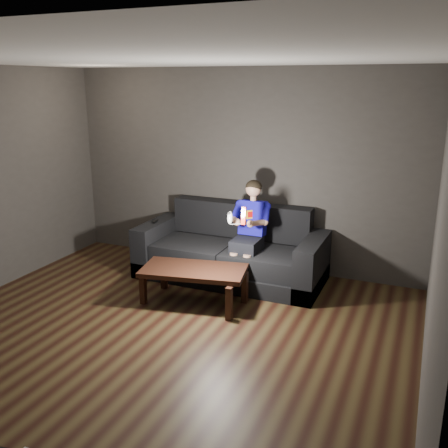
% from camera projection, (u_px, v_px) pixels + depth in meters
% --- Properties ---
extents(floor, '(5.00, 5.00, 0.00)m').
position_uv_depth(floor, '(149.00, 344.00, 4.93)').
color(floor, black).
rests_on(floor, ground).
extents(back_wall, '(5.00, 0.04, 2.70)m').
position_uv_depth(back_wall, '(241.00, 170.00, 6.78)').
color(back_wall, '#383431').
rests_on(back_wall, ground).
extents(right_wall, '(0.04, 5.00, 2.70)m').
position_uv_depth(right_wall, '(438.00, 246.00, 3.63)').
color(right_wall, '#383431').
rests_on(right_wall, ground).
extents(ceiling, '(5.00, 5.00, 0.02)m').
position_uv_depth(ceiling, '(136.00, 57.00, 4.19)').
color(ceiling, silver).
rests_on(ceiling, back_wall).
extents(sofa, '(2.42, 1.04, 0.93)m').
position_uv_depth(sofa, '(231.00, 255.00, 6.56)').
color(sofa, black).
rests_on(sofa, floor).
extents(child, '(0.49, 0.60, 1.21)m').
position_uv_depth(child, '(250.00, 223.00, 6.27)').
color(child, black).
rests_on(child, sofa).
extents(wii_remote_red, '(0.06, 0.08, 0.21)m').
position_uv_depth(wii_remote_red, '(244.00, 216.00, 5.76)').
color(wii_remote_red, red).
rests_on(wii_remote_red, child).
extents(nunchuk_white, '(0.09, 0.11, 0.16)m').
position_uv_depth(nunchuk_white, '(230.00, 218.00, 5.84)').
color(nunchuk_white, silver).
rests_on(nunchuk_white, child).
extents(wii_remote_black, '(0.07, 0.15, 0.03)m').
position_uv_depth(wii_remote_black, '(155.00, 221.00, 6.79)').
color(wii_remote_black, black).
rests_on(wii_remote_black, sofa).
extents(coffee_table, '(1.28, 0.81, 0.43)m').
position_uv_depth(coffee_table, '(194.00, 273.00, 5.76)').
color(coffee_table, black).
rests_on(coffee_table, floor).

